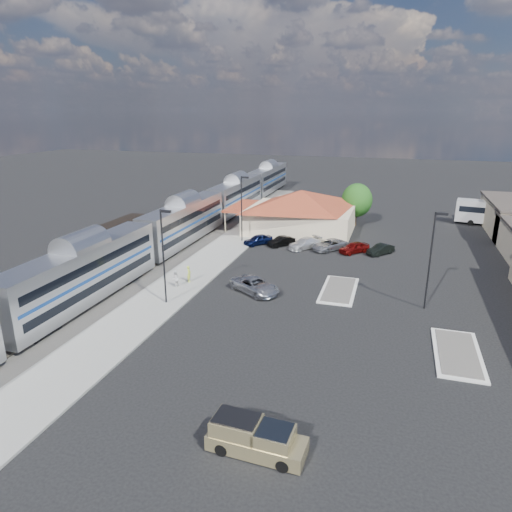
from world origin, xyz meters
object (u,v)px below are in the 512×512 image
(station_depot, at_px, (301,211))
(pickup_truck, at_px, (257,438))
(coach_bus, at_px, (498,212))
(suv, at_px, (255,285))

(station_depot, bearing_deg, pickup_truck, -81.01)
(coach_bus, bearing_deg, pickup_truck, 169.36)
(station_depot, xyz_separation_m, pickup_truck, (7.28, -46.03, -2.28))
(suv, height_order, coach_bus, coach_bus)
(suv, bearing_deg, station_depot, 32.81)
(pickup_truck, bearing_deg, coach_bus, -17.29)
(pickup_truck, xyz_separation_m, coach_bus, (21.28, 58.03, 1.35))
(station_depot, xyz_separation_m, suv, (0.65, -24.90, -2.37))
(coach_bus, bearing_deg, suv, 152.39)
(coach_bus, bearing_deg, station_depot, 122.29)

